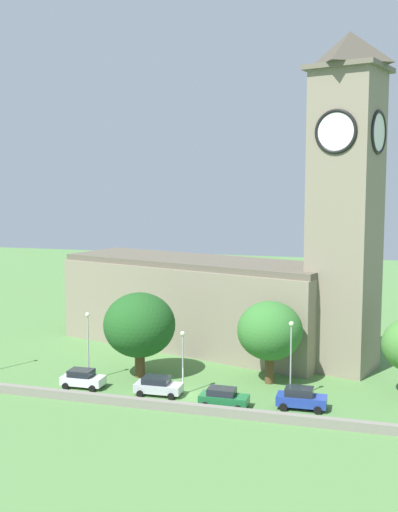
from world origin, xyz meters
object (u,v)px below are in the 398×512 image
(car_silver, at_px, (158,386))
(streetlamp_central, at_px, (183,351))
(car_white, at_px, (83,378))
(car_blue, at_px, (301,398))
(car_green, at_px, (223,397))
(tree_riverside_east, at_px, (270,331))
(tree_churchyard, at_px, (139,325))
(church, at_px, (233,278))
(streetlamp_west_mid, at_px, (88,335))
(streetlamp_east_mid, at_px, (291,348))

(car_silver, xyz_separation_m, streetlamp_central, (2.16, 0.93, 3.26))
(car_white, xyz_separation_m, car_blue, (21.28, 0.14, 0.08))
(car_green, bearing_deg, streetlamp_central, 153.66)
(tree_riverside_east, bearing_deg, car_silver, -145.26)
(car_green, height_order, streetlamp_central, streetlamp_central)
(tree_churchyard, bearing_deg, car_silver, -51.92)
(church, relative_size, tree_churchyard, 4.58)
(streetlamp_west_mid, bearing_deg, car_white, -78.61)
(car_white, bearing_deg, tree_riverside_east, 20.77)
(streetlamp_east_mid, bearing_deg, church, 120.90)
(tree_churchyard, bearing_deg, streetlamp_west_mid, -150.02)
(car_silver, relative_size, tree_churchyard, 0.51)
(streetlamp_west_mid, distance_m, tree_churchyard, 5.28)
(car_white, height_order, streetlamp_central, streetlamp_central)
(tree_riverside_east, bearing_deg, tree_churchyard, -172.54)
(streetlamp_west_mid, distance_m, streetlamp_central, 10.55)
(car_silver, relative_size, streetlamp_central, 0.74)
(tree_riverside_east, bearing_deg, church, 120.49)
(streetlamp_central, relative_size, tree_riverside_east, 0.73)
(church, xyz_separation_m, streetlamp_central, (-0.85, -16.51, -4.62))
(streetlamp_central, bearing_deg, streetlamp_west_mid, 173.07)
(car_green, bearing_deg, streetlamp_west_mid, 166.78)
(streetlamp_east_mid, distance_m, tree_churchyard, 16.20)
(car_white, bearing_deg, streetlamp_central, 5.39)
(car_blue, bearing_deg, streetlamp_central, 175.91)
(car_white, relative_size, tree_riverside_east, 0.50)
(car_blue, relative_size, streetlamp_central, 0.73)
(car_green, height_order, streetlamp_east_mid, streetlamp_east_mid)
(car_white, bearing_deg, car_silver, 0.11)
(car_white, height_order, tree_riverside_east, tree_riverside_east)
(streetlamp_east_mid, bearing_deg, streetlamp_central, -173.30)
(streetlamp_east_mid, height_order, tree_churchyard, tree_churchyard)
(church, distance_m, streetlamp_west_mid, 19.41)
(car_white, xyz_separation_m, car_green, (14.57, -1.31, -0.03))
(car_blue, height_order, streetlamp_west_mid, streetlamp_west_mid)
(church, xyz_separation_m, car_green, (3.70, -18.76, -7.90))
(streetlamp_east_mid, bearing_deg, car_blue, -57.92)
(car_silver, bearing_deg, streetlamp_central, 23.24)
(car_white, height_order, car_silver, car_white)
(car_white, bearing_deg, streetlamp_west_mid, 101.39)
(car_silver, height_order, tree_riverside_east, tree_riverside_east)
(streetlamp_east_mid, relative_size, tree_churchyard, 0.84)
(streetlamp_west_mid, bearing_deg, tree_riverside_east, 13.75)
(car_silver, bearing_deg, car_green, -11.17)
(streetlamp_central, xyz_separation_m, streetlamp_east_mid, (10.03, 1.18, 0.77))
(car_white, distance_m, car_silver, 7.85)
(church, height_order, streetlamp_west_mid, church)
(car_silver, xyz_separation_m, car_green, (6.72, -1.33, -0.02))
(tree_riverside_east, bearing_deg, streetlamp_west_mid, -166.25)
(car_white, relative_size, streetlamp_west_mid, 0.60)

